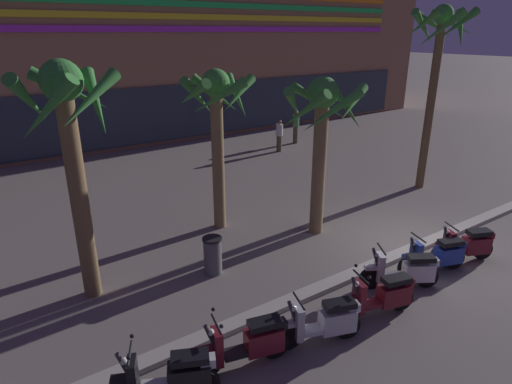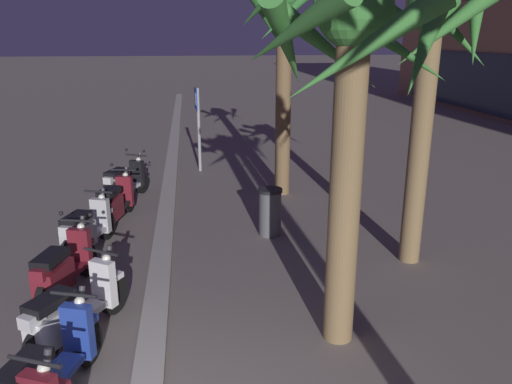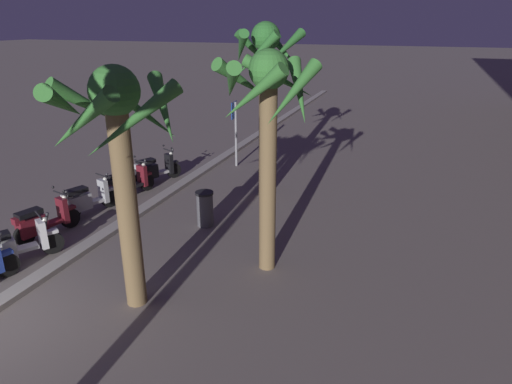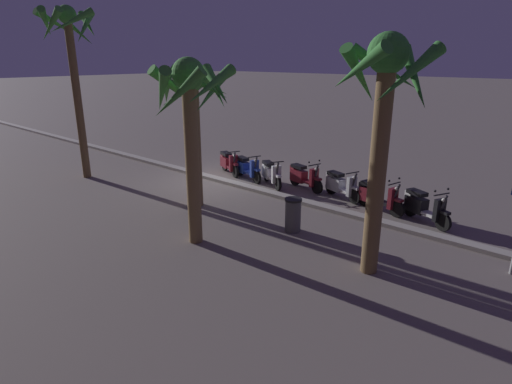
{
  "view_description": "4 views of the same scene",
  "coord_description": "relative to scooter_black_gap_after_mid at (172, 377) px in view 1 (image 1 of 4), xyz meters",
  "views": [
    {
      "loc": [
        -9.7,
        -6.25,
        5.59
      ],
      "look_at": [
        -3.24,
        3.1,
        1.36
      ],
      "focal_mm": 30.35,
      "sensor_mm": 36.0,
      "label": 1
    },
    {
      "loc": [
        3.94,
        0.5,
        3.8
      ],
      "look_at": [
        -3.69,
        1.52,
        1.4
      ],
      "focal_mm": 35.25,
      "sensor_mm": 36.0,
      "label": 2
    },
    {
      "loc": [
        4.61,
        7.09,
        5.15
      ],
      "look_at": [
        -4.69,
        3.67,
        1.38
      ],
      "focal_mm": 31.79,
      "sensor_mm": 36.0,
      "label": 3
    },
    {
      "loc": [
        -11.66,
        10.86,
        4.64
      ],
      "look_at": [
        -4.13,
        2.26,
        0.96
      ],
      "focal_mm": 29.4,
      "sensor_mm": 36.0,
      "label": 4
    }
  ],
  "objects": [
    {
      "name": "mall_facade_backdrop",
      "position": [
        2.35,
        21.24,
        6.06
      ],
      "size": [
        48.21,
        10.76,
        13.06
      ],
      "color": "#9E7051",
      "rests_on": "ground"
    },
    {
      "name": "scooter_white_lead_nearest",
      "position": [
        5.79,
        -0.01,
        -0.02
      ],
      "size": [
        1.62,
        1.07,
        1.04
      ],
      "color": "black",
      "rests_on": "ground"
    },
    {
      "name": "palm_tree_mid_walkway",
      "position": [
        6.11,
        3.37,
        2.86
      ],
      "size": [
        2.44,
        2.49,
        4.49
      ],
      "color": "olive",
      "rests_on": "ground"
    },
    {
      "name": "scooter_maroon_tail_end",
      "position": [
        1.46,
        -0.02,
        -0.0
      ],
      "size": [
        1.76,
        0.71,
        1.17
      ],
      "color": "black",
      "rests_on": "ground"
    },
    {
      "name": "pedestrian_by_palm_tree",
      "position": [
        10.79,
        11.3,
        0.36
      ],
      "size": [
        0.34,
        0.34,
        1.57
      ],
      "color": "brown",
      "rests_on": "ground"
    },
    {
      "name": "scooter_maroon_mid_front",
      "position": [
        8.14,
        -0.1,
        -0.01
      ],
      "size": [
        1.61,
        0.88,
        1.04
      ],
      "color": "black",
      "rests_on": "ground"
    },
    {
      "name": "scooter_black_gap_after_mid",
      "position": [
        0.0,
        0.0,
        0.0
      ],
      "size": [
        1.66,
        0.92,
        1.17
      ],
      "color": "black",
      "rests_on": "ground"
    },
    {
      "name": "curb_strip",
      "position": [
        7.74,
        1.0,
        -0.4
      ],
      "size": [
        60.0,
        0.36,
        0.12
      ],
      "primitive_type": "cube",
      "color": "#ADA89E",
      "rests_on": "ground"
    },
    {
      "name": "scooter_silver_mid_rear",
      "position": [
        2.96,
        -0.34,
        -0.01
      ],
      "size": [
        1.66,
        0.8,
        1.04
      ],
      "color": "black",
      "rests_on": "ground"
    },
    {
      "name": "palm_tree_near_sign",
      "position": [
        3.96,
        5.32,
        3.02
      ],
      "size": [
        2.11,
        2.12,
        4.66
      ],
      "color": "olive",
      "rests_on": "ground"
    },
    {
      "name": "palm_tree_by_mall_entrance",
      "position": [
        -0.22,
        3.82,
        3.28
      ],
      "size": [
        2.12,
        2.18,
        5.12
      ],
      "color": "brown",
      "rests_on": "ground"
    },
    {
      "name": "pedestrian_window_shopping",
      "position": [
        12.55,
        12.17,
        0.47
      ],
      "size": [
        0.45,
        0.39,
        1.75
      ],
      "color": "brown",
      "rests_on": "ground"
    },
    {
      "name": "palm_tree_far_corner",
      "position": [
        12.06,
        4.11,
        4.5
      ],
      "size": [
        2.18,
        2.17,
        6.45
      ],
      "color": "brown",
      "rests_on": "ground"
    },
    {
      "name": "ground_plane",
      "position": [
        7.74,
        1.08,
        -0.46
      ],
      "size": [
        200.0,
        200.0,
        0.0
      ],
      "primitive_type": "plane",
      "color": "slate"
    },
    {
      "name": "scooter_maroon_mid_centre",
      "position": [
        4.54,
        -0.39,
        -0.01
      ],
      "size": [
        1.73,
        0.74,
        1.17
      ],
      "color": "black",
      "rests_on": "ground"
    },
    {
      "name": "litter_bin",
      "position": [
        2.46,
        3.09,
        0.02
      ],
      "size": [
        0.48,
        0.48,
        0.95
      ],
      "color": "#56565B",
      "rests_on": "ground"
    },
    {
      "name": "scooter_blue_far_back",
      "position": [
        7.03,
        0.01,
        -0.02
      ],
      "size": [
        1.8,
        0.83,
        1.04
      ],
      "color": "black",
      "rests_on": "ground"
    }
  ]
}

